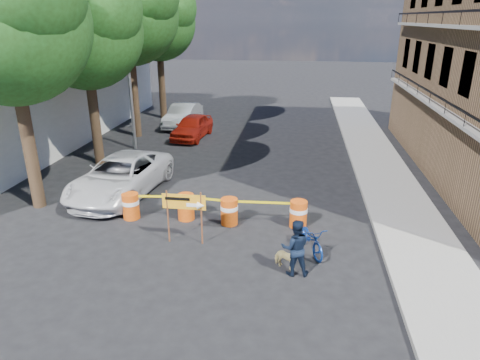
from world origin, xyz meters
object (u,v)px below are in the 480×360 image
(dog, at_px, (286,259))
(barrel_far_left, at_px, (131,205))
(suv_white, at_px, (121,176))
(detour_sign, at_px, (189,206))
(barrel_mid_right, at_px, (229,211))
(sedan_red, at_px, (192,127))
(sedan_silver, at_px, (183,115))
(barrel_far_right, at_px, (298,213))
(pedestrian, at_px, (295,248))
(barrel_mid_left, at_px, (186,206))
(bicycle, at_px, (310,226))

(dog, bearing_deg, barrel_far_left, 89.25)
(dog, bearing_deg, suv_white, 79.51)
(detour_sign, bearing_deg, barrel_mid_right, 56.32)
(detour_sign, bearing_deg, sedan_red, 103.35)
(suv_white, relative_size, sedan_silver, 1.26)
(detour_sign, relative_size, dog, 2.33)
(detour_sign, height_order, sedan_silver, detour_sign)
(barrel_far_right, bearing_deg, sedan_red, 120.45)
(suv_white, xyz_separation_m, sedan_silver, (-0.55, 11.24, -0.04))
(suv_white, height_order, sedan_silver, suv_white)
(pedestrian, xyz_separation_m, sedan_red, (-6.05, 13.21, -0.13))
(barrel_far_right, height_order, pedestrian, pedestrian)
(sedan_silver, bearing_deg, pedestrian, -62.76)
(dog, bearing_deg, barrel_far_right, 17.04)
(pedestrian, bearing_deg, sedan_silver, -71.76)
(barrel_mid_left, height_order, dog, barrel_mid_left)
(barrel_mid_right, height_order, sedan_silver, sedan_silver)
(barrel_mid_left, bearing_deg, dog, -37.25)
(pedestrian, relative_size, dog, 2.19)
(barrel_mid_left, xyz_separation_m, sedan_silver, (-3.58, 13.04, 0.23))
(detour_sign, distance_m, suv_white, 4.98)
(detour_sign, relative_size, sedan_silver, 0.40)
(barrel_far_right, xyz_separation_m, suv_white, (-6.81, 1.85, 0.27))
(sedan_red, bearing_deg, barrel_mid_left, -71.62)
(barrel_mid_left, bearing_deg, sedan_red, 102.69)
(dog, height_order, sedan_silver, sedan_silver)
(barrel_far_right, relative_size, sedan_red, 0.23)
(barrel_far_left, height_order, bicycle, bicycle)
(detour_sign, distance_m, sedan_silver, 15.23)
(barrel_far_left, height_order, detour_sign, detour_sign)
(barrel_far_right, relative_size, pedestrian, 0.57)
(detour_sign, distance_m, pedestrian, 3.43)
(barrel_far_left, height_order, suv_white, suv_white)
(barrel_far_right, xyz_separation_m, detour_sign, (-3.23, -1.57, 0.75))
(dog, bearing_deg, pedestrian, -108.66)
(barrel_mid_left, relative_size, barrel_far_right, 1.00)
(barrel_far_right, height_order, detour_sign, detour_sign)
(sedan_red, bearing_deg, barrel_far_right, -53.85)
(barrel_far_right, relative_size, suv_white, 0.17)
(barrel_mid_left, relative_size, dog, 1.24)
(barrel_far_left, bearing_deg, sedan_silver, 97.35)
(bicycle, height_order, suv_white, bicycle)
(pedestrian, distance_m, bicycle, 1.29)
(barrel_far_left, xyz_separation_m, suv_white, (-1.16, 1.99, 0.27))
(bicycle, distance_m, sedan_red, 13.62)
(barrel_mid_right, height_order, pedestrian, pedestrian)
(dog, xyz_separation_m, sedan_silver, (-7.05, 15.68, 0.39))
(barrel_mid_left, relative_size, barrel_mid_right, 1.00)
(barrel_mid_left, xyz_separation_m, barrel_far_right, (3.78, -0.05, 0.00))
(barrel_mid_right, distance_m, pedestrian, 3.50)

